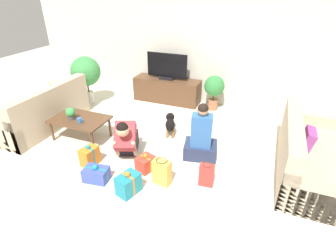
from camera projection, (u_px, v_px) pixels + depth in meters
The scene contains 20 objects.
ground_plane at pixel (147, 158), 4.28m from camera, with size 16.00×16.00×0.00m, color beige.
wall_back at pixel (196, 46), 5.79m from camera, with size 8.40×0.06×2.60m.
sofa_left at pixel (42, 112), 5.12m from camera, with size 0.92×1.89×0.84m.
sofa_right at pixel (310, 158), 3.80m from camera, with size 0.92×1.89×0.84m.
coffee_table at pixel (80, 120), 4.68m from camera, with size 0.99×0.64×0.40m.
tv_console at pixel (167, 90), 6.23m from camera, with size 1.56×0.46×0.55m.
tv at pixel (167, 68), 5.97m from camera, with size 0.96×0.20×0.60m.
potted_plant_corner_left at pixel (86, 72), 5.91m from camera, with size 0.66×0.66×1.10m.
potted_plant_back_right at pixel (214, 88), 5.71m from camera, with size 0.44×0.44×0.77m.
person_kneeling at pixel (126, 138), 4.20m from camera, with size 0.56×0.79×0.75m.
person_sitting at pixel (201, 139), 4.16m from camera, with size 0.59×0.55×0.97m.
dog at pixel (170, 123), 4.90m from camera, with size 0.30×0.55×0.34m.
gift_box_a at pixel (96, 174), 3.77m from camera, with size 0.38×0.29×0.27m.
gift_box_b at pixel (90, 156), 4.08m from camera, with size 0.23×0.30×0.36m.
gift_box_c at pixel (146, 163), 3.97m from camera, with size 0.28×0.31×0.29m.
gift_box_d at pixel (128, 184), 3.52m from camera, with size 0.30×0.36×0.35m.
gift_bag_a at pixel (206, 175), 3.65m from camera, with size 0.21×0.14×0.36m.
gift_bag_b at pixel (162, 172), 3.66m from camera, with size 0.27×0.18×0.41m.
mug at pixel (80, 120), 4.50m from camera, with size 0.12×0.08×0.09m.
tabletop_plant at pixel (71, 113), 4.58m from camera, with size 0.17×0.17×0.22m.
Camera 1 is at (1.62, -3.12, 2.52)m, focal length 28.00 mm.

